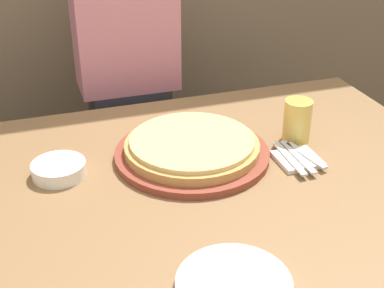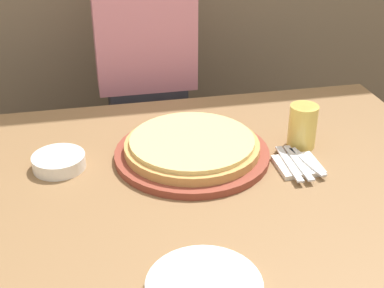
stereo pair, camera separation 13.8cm
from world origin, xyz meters
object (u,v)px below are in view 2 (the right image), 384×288
dinner_plate (204,287)px  spoon (307,162)px  side_bowl (59,162)px  dinner_knife (298,163)px  diner_person (147,98)px  pizza_on_board (192,149)px  fork (289,164)px  beer_glass (303,124)px

dinner_plate → spoon: (0.36, 0.38, 0.01)m
side_bowl → dinner_knife: 0.62m
spoon → diner_person: bearing=115.0°
pizza_on_board → dinner_plate: size_ratio=1.88×
spoon → dinner_plate: bearing=-133.5°
side_bowl → fork: size_ratio=0.76×
beer_glass → diner_person: bearing=120.7°
pizza_on_board → beer_glass: bearing=-0.0°
pizza_on_board → spoon: (0.28, -0.11, -0.01)m
fork → dinner_knife: same height
pizza_on_board → spoon: 0.30m
side_bowl → diner_person: bearing=62.5°
fork → diner_person: (-0.28, 0.70, -0.09)m
pizza_on_board → spoon: size_ratio=2.72×
beer_glass → diner_person: diner_person is taller
pizza_on_board → side_bowl: pizza_on_board is taller
beer_glass → pizza_on_board: bearing=180.0°
pizza_on_board → dinner_plate: (-0.08, -0.49, -0.02)m
beer_glass → diner_person: size_ratio=0.09×
pizza_on_board → dinner_plate: 0.50m
dinner_knife → pizza_on_board: bearing=157.1°
side_bowl → dinner_plate: bearing=-62.3°
dinner_plate → side_bowl: bearing=117.7°
pizza_on_board → dinner_knife: (0.26, -0.11, -0.01)m
side_bowl → spoon: (0.63, -0.13, -0.00)m
dinner_knife → spoon: 0.03m
spoon → diner_person: (-0.33, 0.70, -0.09)m
pizza_on_board → beer_glass: size_ratio=3.40×
diner_person → dinner_knife: bearing=-66.7°
pizza_on_board → beer_glass: (0.31, -0.00, 0.04)m
fork → dinner_knife: bearing=0.0°
dinner_knife → diner_person: size_ratio=0.14×
spoon → dinner_knife: bearing=180.0°
side_bowl → dinner_knife: side_bowl is taller
beer_glass → dinner_plate: size_ratio=0.55×
dinner_plate → fork: (0.31, 0.38, 0.01)m
spoon → beer_glass: bearing=76.4°
dinner_plate → diner_person: size_ratio=0.17×
dinner_knife → diner_person: (-0.30, 0.70, -0.09)m
side_bowl → spoon: size_ratio=0.89×
beer_glass → spoon: bearing=-103.6°
dinner_plate → dinner_knife: 0.51m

